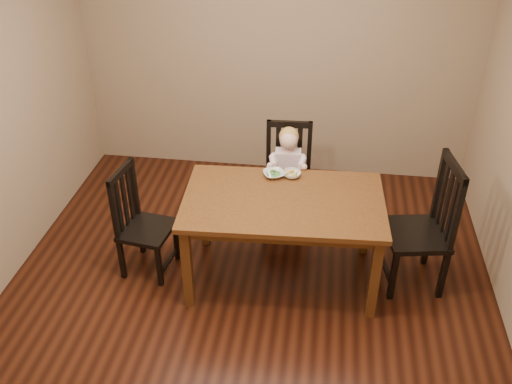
# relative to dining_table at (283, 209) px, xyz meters

# --- Properties ---
(room) EXTENTS (4.01, 4.01, 2.71)m
(room) POSITION_rel_dining_table_xyz_m (-0.25, -0.17, 0.66)
(room) COLOR #3B190C
(room) RESTS_ON ground
(dining_table) EXTENTS (1.61, 1.01, 0.78)m
(dining_table) POSITION_rel_dining_table_xyz_m (0.00, 0.00, 0.00)
(dining_table) COLOR #462410
(dining_table) RESTS_ON room
(chair_child) EXTENTS (0.45, 0.43, 1.00)m
(chair_child) POSITION_rel_dining_table_xyz_m (-0.03, 0.80, -0.21)
(chair_child) COLOR black
(chair_child) RESTS_ON room
(chair_left) EXTENTS (0.45, 0.47, 0.96)m
(chair_left) POSITION_rel_dining_table_xyz_m (-1.17, -0.04, -0.23)
(chair_left) COLOR black
(chair_left) RESTS_ON room
(chair_right) EXTENTS (0.54, 0.56, 1.13)m
(chair_right) POSITION_rel_dining_table_xyz_m (1.11, 0.11, -0.15)
(chair_right) COLOR black
(chair_right) RESTS_ON room
(toddler) EXTENTS (0.32, 0.40, 0.53)m
(toddler) POSITION_rel_dining_table_xyz_m (-0.03, 0.75, -0.08)
(toddler) COLOR silver
(toddler) RESTS_ON chair_child
(bowl_peas) EXTENTS (0.22, 0.22, 0.04)m
(bowl_peas) POSITION_rel_dining_table_xyz_m (-0.11, 0.33, 0.11)
(bowl_peas) COLOR white
(bowl_peas) RESTS_ON dining_table
(bowl_veg) EXTENTS (0.19, 0.19, 0.05)m
(bowl_veg) POSITION_rel_dining_table_xyz_m (0.03, 0.35, 0.11)
(bowl_veg) COLOR white
(bowl_veg) RESTS_ON dining_table
(fork) EXTENTS (0.06, 0.13, 0.05)m
(fork) POSITION_rel_dining_table_xyz_m (-0.15, 0.31, 0.14)
(fork) COLOR silver
(fork) RESTS_ON bowl_peas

